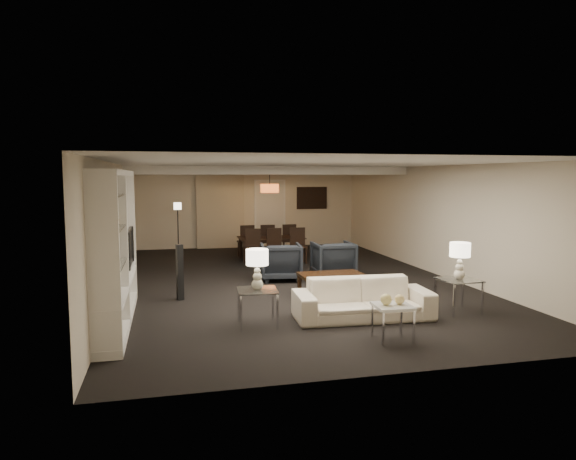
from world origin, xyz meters
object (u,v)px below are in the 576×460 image
(side_table_left, at_px, (257,308))
(dining_table, at_px, (271,249))
(chair_nl, at_px, (253,247))
(chair_fm, at_px, (267,240))
(chair_fl, at_px, (246,241))
(vase_amber, at_px, (113,219))
(floor_speaker, at_px, (180,272))
(sofa, at_px, (363,299))
(armchair_left, at_px, (281,262))
(coffee_table, at_px, (331,285))
(table_lamp_left, at_px, (257,270))
(floor_lamp, at_px, (178,229))
(side_table_right, at_px, (458,296))
(table_lamp_right, at_px, (460,261))
(pendant_light, at_px, (270,188))
(television, at_px, (123,247))
(vase_blue, at_px, (109,261))
(armchair_right, at_px, (333,260))
(marble_table, at_px, (392,322))
(chair_nr, at_px, (299,246))
(chair_fr, at_px, (287,240))
(chair_nm, at_px, (276,246))

(side_table_left, xyz_separation_m, dining_table, (1.43, 5.99, 0.03))
(chair_nl, relative_size, chair_fm, 1.00)
(chair_fl, bearing_deg, vase_amber, 58.12)
(vase_amber, height_order, chair_fl, vase_amber)
(floor_speaker, bearing_deg, chair_fl, 51.19)
(sofa, xyz_separation_m, armchair_left, (-0.60, 3.30, 0.09))
(side_table_left, height_order, chair_fm, chair_fm)
(coffee_table, height_order, table_lamp_left, table_lamp_left)
(dining_table, bearing_deg, floor_lamp, 147.77)
(side_table_right, xyz_separation_m, table_lamp_right, (0.00, 0.00, 0.59))
(side_table_right, bearing_deg, pendant_light, 105.38)
(vase_amber, distance_m, chair_fm, 7.40)
(television, bearing_deg, floor_speaker, -64.44)
(vase_blue, bearing_deg, sofa, 6.92)
(armchair_right, relative_size, chair_fm, 0.97)
(vase_amber, height_order, chair_nl, vase_amber)
(coffee_table, height_order, chair_nl, chair_nl)
(pendant_light, xyz_separation_m, marble_table, (0.15, -7.84, -1.67))
(armchair_right, xyz_separation_m, dining_table, (-0.87, 2.69, -0.10))
(coffee_table, height_order, floor_lamp, floor_lamp)
(floor_lamp, bearing_deg, floor_speaker, -91.04)
(table_lamp_right, bearing_deg, chair_nr, 104.35)
(chair_nl, distance_m, chair_fl, 1.30)
(armchair_left, relative_size, marble_table, 1.79)
(marble_table, bearing_deg, dining_table, 92.15)
(marble_table, relative_size, chair_nr, 0.54)
(side_table_right, height_order, floor_speaker, floor_speaker)
(chair_nr, bearing_deg, armchair_right, -78.61)
(table_lamp_left, height_order, chair_fr, table_lamp_left)
(table_lamp_left, xyz_separation_m, chair_fl, (0.83, 6.64, -0.41))
(floor_speaker, relative_size, chair_nl, 1.12)
(chair_nr, bearing_deg, television, -132.67)
(coffee_table, bearing_deg, chair_fl, 99.75)
(armchair_left, relative_size, chair_nm, 0.97)
(floor_speaker, xyz_separation_m, chair_fm, (2.53, 4.69, -0.06))
(marble_table, xyz_separation_m, vase_amber, (-3.76, 1.33, 1.40))
(chair_nr, height_order, chair_fl, same)
(floor_lamp, bearing_deg, coffee_table, -65.63)
(vase_blue, bearing_deg, armchair_right, 40.73)
(television, bearing_deg, marble_table, -124.84)
(side_table_right, bearing_deg, floor_speaker, 156.57)
(pendant_light, distance_m, marble_table, 8.02)
(television, distance_m, dining_table, 5.72)
(chair_fm, bearing_deg, dining_table, 91.24)
(side_table_left, distance_m, chair_fl, 6.70)
(coffee_table, xyz_separation_m, table_lamp_left, (-1.70, -1.60, 0.65))
(chair_nr, bearing_deg, floor_lamp, 147.90)
(sofa, relative_size, table_lamp_left, 3.53)
(side_table_left, bearing_deg, side_table_right, 0.00)
(coffee_table, xyz_separation_m, chair_fm, (-0.27, 5.04, 0.24))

